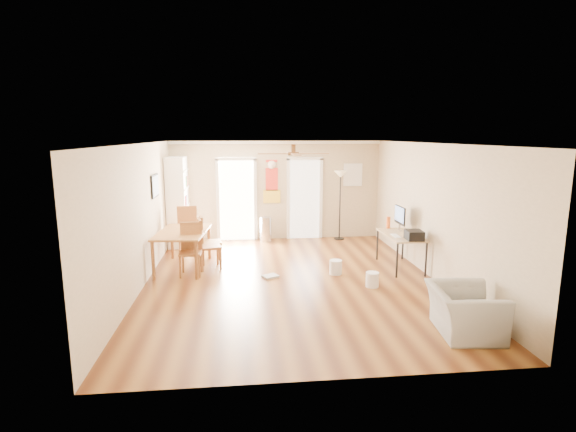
{
  "coord_description": "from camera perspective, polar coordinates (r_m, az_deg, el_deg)",
  "views": [
    {
      "loc": [
        -0.91,
        -8.01,
        2.76
      ],
      "look_at": [
        0.0,
        0.6,
        1.15
      ],
      "focal_mm": 27.39,
      "sensor_mm": 36.0,
      "label": 1
    }
  ],
  "objects": [
    {
      "name": "wastebasket_b",
      "position": [
        8.29,
        10.88,
        -8.11
      ],
      "size": [
        0.29,
        0.29,
        0.27
      ],
      "primitive_type": "cylinder",
      "rotation": [
        0.0,
        0.0,
        0.23
      ],
      "color": "white",
      "rests_on": "floor"
    },
    {
      "name": "wall_front",
      "position": [
        4.82,
        5.19,
        -7.11
      ],
      "size": [
        5.5,
        0.04,
        2.6
      ],
      "primitive_type": null,
      "color": "beige",
      "rests_on": "floor"
    },
    {
      "name": "dining_chair_right_b",
      "position": [
        9.27,
        -10.14,
        -3.57
      ],
      "size": [
        0.52,
        0.52,
        1.05
      ],
      "primitive_type": null,
      "rotation": [
        0.0,
        0.0,
        1.79
      ],
      "color": "olive",
      "rests_on": "floor"
    },
    {
      "name": "dining_chair_far",
      "position": [
        10.81,
        -12.84,
        -1.51
      ],
      "size": [
        0.49,
        0.49,
        1.11
      ],
      "primitive_type": null,
      "rotation": [
        0.0,
        0.0,
        3.21
      ],
      "color": "#976231",
      "rests_on": "floor"
    },
    {
      "name": "dining_chair_right_a",
      "position": [
        9.66,
        -9.98,
        -3.05
      ],
      "size": [
        0.49,
        0.49,
        1.04
      ],
      "primitive_type": null,
      "rotation": [
        0.0,
        0.0,
        1.74
      ],
      "color": "#A06E33",
      "rests_on": "floor"
    },
    {
      "name": "ac_grille",
      "position": [
        11.9,
        8.42,
        5.31
      ],
      "size": [
        0.5,
        0.04,
        0.6
      ],
      "primitive_type": "cube",
      "color": "white",
      "rests_on": "wall_back"
    },
    {
      "name": "ceiling_fan",
      "position": [
        7.77,
        0.71,
        8.1
      ],
      "size": [
        1.24,
        1.24,
        0.2
      ],
      "primitive_type": null,
      "color": "#593819",
      "rests_on": "ceiling"
    },
    {
      "name": "bookshelf",
      "position": [
        11.33,
        -14.09,
        1.84
      ],
      "size": [
        0.54,
        1.04,
        2.22
      ],
      "primitive_type": null,
      "rotation": [
        0.0,
        0.0,
        -0.1
      ],
      "color": "white",
      "rests_on": "floor"
    },
    {
      "name": "kitchen_doorway",
      "position": [
        11.62,
        -6.67,
        2.0
      ],
      "size": [
        0.9,
        0.1,
        2.1
      ],
      "primitive_type": null,
      "color": "white",
      "rests_on": "wall_back"
    },
    {
      "name": "dining_chair_near",
      "position": [
        8.9,
        -12.56,
        -4.33
      ],
      "size": [
        0.43,
        0.43,
        1.03
      ],
      "primitive_type": null,
      "rotation": [
        0.0,
        0.0,
        -0.02
      ],
      "color": "#AD7937",
      "rests_on": "floor"
    },
    {
      "name": "wall_right",
      "position": [
        8.93,
        18.27,
        0.59
      ],
      "size": [
        0.04,
        7.0,
        2.6
      ],
      "primitive_type": null,
      "color": "beige",
      "rests_on": "floor"
    },
    {
      "name": "armchair",
      "position": [
        6.74,
        21.92,
        -11.4
      ],
      "size": [
        1.0,
        1.11,
        0.66
      ],
      "primitive_type": "imported",
      "rotation": [
        0.0,
        0.0,
        1.45
      ],
      "color": "#9B9B96",
      "rests_on": "floor"
    },
    {
      "name": "imac",
      "position": [
        9.77,
        14.32,
        -0.29
      ],
      "size": [
        0.24,
        0.56,
        0.53
      ],
      "primitive_type": null,
      "rotation": [
        0.0,
        0.0,
        -0.3
      ],
      "color": "black",
      "rests_on": "computer_desk"
    },
    {
      "name": "trash_can",
      "position": [
        11.49,
        -2.92,
        -1.73
      ],
      "size": [
        0.31,
        0.31,
        0.64
      ],
      "primitive_type": "cylinder",
      "rotation": [
        0.0,
        0.0,
        0.04
      ],
      "color": "silver",
      "rests_on": "floor"
    },
    {
      "name": "wastebasket_a",
      "position": [
        8.9,
        6.21,
        -6.62
      ],
      "size": [
        0.28,
        0.28,
        0.29
      ],
      "primitive_type": "cylinder",
      "rotation": [
        0.0,
        0.0,
        -0.13
      ],
      "color": "silver",
      "rests_on": "floor"
    },
    {
      "name": "bathroom_doorway",
      "position": [
        11.74,
        2.16,
        2.15
      ],
      "size": [
        0.8,
        0.1,
        2.1
      ],
      "primitive_type": null,
      "color": "white",
      "rests_on": "wall_back"
    },
    {
      "name": "framed_poster",
      "position": [
        9.64,
        -16.89,
        3.77
      ],
      "size": [
        0.04,
        0.66,
        0.48
      ],
      "primitive_type": "cube",
      "color": "black",
      "rests_on": "wall_left"
    },
    {
      "name": "computer_desk",
      "position": [
        9.52,
        14.36,
        -4.42
      ],
      "size": [
        0.67,
        1.34,
        0.72
      ],
      "primitive_type": null,
      "color": "tan",
      "rests_on": "floor"
    },
    {
      "name": "torchiere_lamp",
      "position": [
        11.68,
        6.76,
        1.37
      ],
      "size": [
        0.44,
        0.44,
        1.83
      ],
      "primitive_type": null,
      "rotation": [
        0.0,
        0.0,
        -0.34
      ],
      "color": "black",
      "rests_on": "floor"
    },
    {
      "name": "printer",
      "position": [
        9.0,
        16.06,
        -2.4
      ],
      "size": [
        0.34,
        0.39,
        0.19
      ],
      "primitive_type": "cube",
      "rotation": [
        0.0,
        0.0,
        -0.07
      ],
      "color": "black",
      "rests_on": "computer_desk"
    },
    {
      "name": "dining_table",
      "position": [
        9.43,
        -13.43,
        -4.28
      ],
      "size": [
        1.1,
        1.67,
        0.79
      ],
      "primitive_type": null,
      "rotation": [
        0.0,
        0.0,
        -0.1
      ],
      "color": "#A26734",
      "rests_on": "floor"
    },
    {
      "name": "floor",
      "position": [
        8.52,
        0.43,
        -8.37
      ],
      "size": [
        7.0,
        7.0,
        0.0
      ],
      "primitive_type": "plane",
      "color": "brown",
      "rests_on": "ground"
    },
    {
      "name": "crown_molding",
      "position": [
        8.06,
        0.46,
        9.12
      ],
      "size": [
        5.5,
        7.0,
        0.08
      ],
      "primitive_type": null,
      "color": "white",
      "rests_on": "wall_back"
    },
    {
      "name": "wall_back",
      "position": [
        11.64,
        -1.51,
        3.32
      ],
      "size": [
        5.5,
        0.04,
        2.6
      ],
      "primitive_type": null,
      "color": "beige",
      "rests_on": "floor"
    },
    {
      "name": "wall_decal",
      "position": [
        11.58,
        -2.13,
        4.53
      ],
      "size": [
        0.46,
        0.03,
        1.1
      ],
      "primitive_type": "cube",
      "color": "red",
      "rests_on": "wall_back"
    },
    {
      "name": "floor_cloth",
      "position": [
        8.7,
        -2.31,
        -7.83
      ],
      "size": [
        0.36,
        0.33,
        0.04
      ],
      "primitive_type": "cube",
      "rotation": [
        0.0,
        0.0,
        0.48
      ],
      "color": "#A8A8A3",
      "rests_on": "floor"
    },
    {
      "name": "keyboard",
      "position": [
        9.23,
        13.83,
        -2.52
      ],
      "size": [
        0.13,
        0.37,
        0.01
      ],
      "primitive_type": "cube",
      "rotation": [
        0.0,
        0.0,
        -0.03
      ],
      "color": "white",
      "rests_on": "computer_desk"
    },
    {
      "name": "wall_left",
      "position": [
        8.34,
        -18.67,
        -0.1
      ],
      "size": [
        0.04,
        7.0,
        2.6
      ],
      "primitive_type": null,
      "color": "beige",
      "rests_on": "floor"
    },
    {
      "name": "ceiling",
      "position": [
        8.06,
        0.46,
        9.4
      ],
      "size": [
        5.5,
        7.0,
        0.0
      ],
      "primitive_type": null,
      "color": "silver",
      "rests_on": "floor"
    },
    {
      "name": "orange_bottle",
      "position": [
        9.96,
        12.89,
        -0.82
      ],
      "size": [
        0.09,
        0.09,
        0.26
      ],
      "primitive_type": "cylinder",
      "rotation": [
        0.0,
        0.0,
        -0.04
      ],
      "color": "#F75C15",
      "rests_on": "computer_desk"
    }
  ]
}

